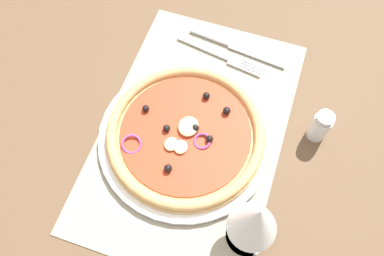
% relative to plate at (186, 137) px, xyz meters
% --- Properties ---
extents(ground_plane, '(1.90, 1.40, 0.02)m').
position_rel_plate_xyz_m(ground_plane, '(-0.02, 0.01, -0.02)').
color(ground_plane, brown).
extents(placemat, '(0.48, 0.31, 0.00)m').
position_rel_plate_xyz_m(placemat, '(-0.02, 0.01, -0.01)').
color(placemat, gray).
rests_on(placemat, ground_plane).
extents(plate, '(0.30, 0.30, 0.01)m').
position_rel_plate_xyz_m(plate, '(0.00, 0.00, 0.00)').
color(plate, white).
rests_on(plate, placemat).
extents(pizza, '(0.27, 0.27, 0.03)m').
position_rel_plate_xyz_m(pizza, '(0.00, -0.00, 0.02)').
color(pizza, tan).
rests_on(pizza, plate).
extents(fork, '(0.04, 0.18, 0.00)m').
position_rel_plate_xyz_m(fork, '(-0.19, 0.01, -0.00)').
color(fork, silver).
rests_on(fork, placemat).
extents(knife, '(0.04, 0.20, 0.01)m').
position_rel_plate_xyz_m(knife, '(-0.22, 0.03, -0.00)').
color(knife, silver).
rests_on(knife, placemat).
extents(wine_glass, '(0.07, 0.07, 0.15)m').
position_rel_plate_xyz_m(wine_glass, '(0.13, 0.14, 0.09)').
color(wine_glass, silver).
rests_on(wine_glass, ground_plane).
extents(pepper_shaker, '(0.03, 0.03, 0.07)m').
position_rel_plate_xyz_m(pepper_shaker, '(-0.08, 0.21, 0.02)').
color(pepper_shaker, silver).
rests_on(pepper_shaker, ground_plane).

